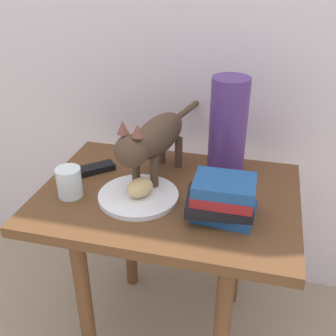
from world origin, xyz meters
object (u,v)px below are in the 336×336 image
object	(u,v)px
book_stack	(223,199)
candle_jar	(69,184)
plate	(139,196)
green_vase	(228,127)
side_table	(168,219)
cat	(154,139)
tv_remote	(91,170)
bread_roll	(140,188)

from	to	relation	value
book_stack	candle_jar	bearing A→B (deg)	179.84
plate	green_vase	bearing A→B (deg)	44.48
green_vase	side_table	bearing A→B (deg)	-131.13
plate	green_vase	distance (m)	0.33
side_table	cat	xyz separation A→B (m)	(-0.06, 0.07, 0.22)
candle_jar	cat	bearing A→B (deg)	35.73
side_table	candle_jar	world-z (taller)	candle_jar
side_table	plate	bearing A→B (deg)	-146.36
tv_remote	bread_roll	bearing A→B (deg)	-71.89
bread_roll	book_stack	xyz separation A→B (m)	(0.23, -0.03, 0.02)
bread_roll	book_stack	distance (m)	0.23
plate	candle_jar	bearing A→B (deg)	-170.24
book_stack	green_vase	distance (m)	0.26
green_vase	candle_jar	world-z (taller)	green_vase
cat	green_vase	bearing A→B (deg)	25.67
side_table	candle_jar	xyz separation A→B (m)	(-0.26, -0.08, 0.13)
side_table	plate	size ratio (longest dim) A/B	3.28
plate	book_stack	world-z (taller)	book_stack
side_table	bread_roll	world-z (taller)	bread_roll
book_stack	candle_jar	world-z (taller)	book_stack
plate	cat	xyz separation A→B (m)	(0.01, 0.11, 0.13)
book_stack	candle_jar	xyz separation A→B (m)	(-0.43, 0.00, -0.02)
side_table	cat	bearing A→B (deg)	132.03
tv_remote	book_stack	bearing A→B (deg)	-60.79
side_table	candle_jar	size ratio (longest dim) A/B	8.63
plate	tv_remote	size ratio (longest dim) A/B	1.49
side_table	green_vase	world-z (taller)	green_vase
tv_remote	plate	bearing A→B (deg)	-71.46
tv_remote	side_table	bearing A→B (deg)	-54.68
bread_roll	candle_jar	bearing A→B (deg)	-172.25
side_table	bread_roll	xyz separation A→B (m)	(-0.07, -0.05, 0.13)
side_table	tv_remote	xyz separation A→B (m)	(-0.26, 0.05, 0.10)
bread_roll	tv_remote	distance (m)	0.23
cat	book_stack	xyz separation A→B (m)	(0.22, -0.15, -0.08)
side_table	tv_remote	bearing A→B (deg)	168.35
book_stack	tv_remote	size ratio (longest dim) A/B	1.23
bread_roll	green_vase	bearing A→B (deg)	46.26
bread_roll	cat	distance (m)	0.15
cat	tv_remote	size ratio (longest dim) A/B	3.14
bread_roll	cat	size ratio (longest dim) A/B	0.17
green_vase	bread_roll	bearing A→B (deg)	-133.74
green_vase	tv_remote	xyz separation A→B (m)	(-0.40, -0.11, -0.14)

